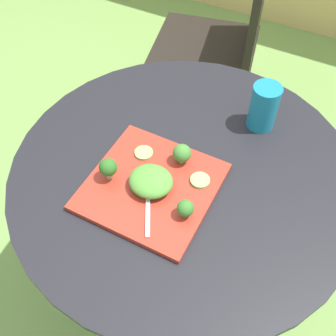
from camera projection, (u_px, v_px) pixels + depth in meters
name	position (u px, v px, depth m)	size (l,w,h in m)	color
ground_plane	(178.00, 287.00, 1.60)	(12.00, 12.00, 0.00)	#70994C
patio_table	(181.00, 227.00, 1.24)	(0.86, 0.86, 0.74)	black
patio_chair	(227.00, 33.00, 1.74)	(0.53, 0.53, 0.90)	black
salad_plate	(151.00, 186.00, 0.98)	(0.29, 0.29, 0.01)	#AD3323
drinking_glass	(263.00, 109.00, 1.07)	(0.07, 0.07, 0.13)	teal
fork	(148.00, 201.00, 0.94)	(0.09, 0.14, 0.00)	silver
lettuce_mound	(151.00, 181.00, 0.95)	(0.10, 0.10, 0.04)	#519338
broccoli_floret_0	(182.00, 153.00, 0.99)	(0.05, 0.05, 0.05)	#99B770
broccoli_floret_1	(185.00, 208.00, 0.90)	(0.04, 0.04, 0.05)	#99B770
broccoli_floret_2	(108.00, 168.00, 0.96)	(0.04, 0.04, 0.06)	#99B770
cucumber_slice_0	(200.00, 180.00, 0.97)	(0.05, 0.05, 0.01)	#8EB766
cucumber_slice_1	(144.00, 153.00, 1.03)	(0.05, 0.05, 0.01)	#8EB766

